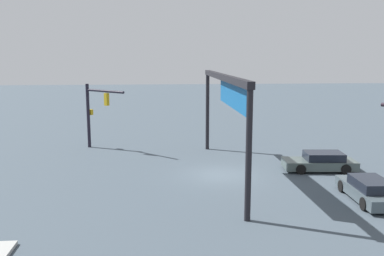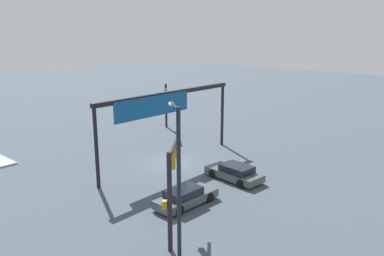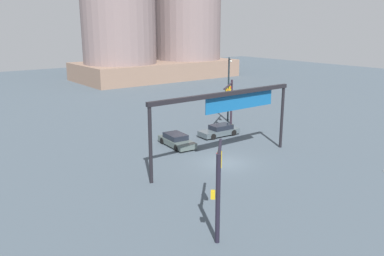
% 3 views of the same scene
% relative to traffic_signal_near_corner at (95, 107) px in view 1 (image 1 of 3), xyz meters
% --- Properties ---
extents(ground_plane, '(170.81, 170.81, 0.00)m').
position_rel_traffic_signal_near_corner_xyz_m(ground_plane, '(8.38, 8.70, -3.32)').
color(ground_plane, '#404C56').
extents(traffic_signal_near_corner, '(3.29, 3.26, 5.14)m').
position_rel_traffic_signal_near_corner_xyz_m(traffic_signal_near_corner, '(0.00, 0.00, 0.00)').
color(traffic_signal_near_corner, black).
rests_on(traffic_signal_near_corner, ground).
extents(overhead_sign_gantry, '(15.17, 0.43, 6.24)m').
position_rel_traffic_signal_near_corner_xyz_m(overhead_sign_gantry, '(8.91, 8.88, 1.78)').
color(overhead_sign_gantry, black).
rests_on(overhead_sign_gantry, ground).
extents(sedan_car_approaching, '(4.58, 1.99, 1.21)m').
position_rel_traffic_signal_near_corner_xyz_m(sedan_car_approaching, '(13.73, 15.55, -2.75)').
color(sedan_car_approaching, '#455158').
rests_on(sedan_car_approaching, ground).
extents(sedan_car_waiting_far, '(2.27, 4.69, 1.21)m').
position_rel_traffic_signal_near_corner_xyz_m(sedan_car_waiting_far, '(7.92, 15.33, -2.74)').
color(sedan_car_waiting_far, '#465350').
rests_on(sedan_car_waiting_far, ground).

